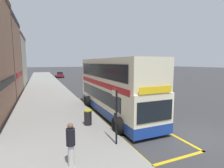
% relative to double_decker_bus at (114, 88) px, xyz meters
% --- Properties ---
extents(ground_plane, '(260.00, 260.00, 0.00)m').
position_rel_double_decker_bus_xyz_m(ground_plane, '(2.46, 26.28, -2.06)').
color(ground_plane, '#333335').
extents(pavement_near, '(6.00, 76.00, 0.14)m').
position_rel_double_decker_bus_xyz_m(pavement_near, '(-4.54, 26.28, -1.99)').
color(pavement_near, gray).
rests_on(pavement_near, ground).
extents(double_decker_bus, '(3.22, 10.74, 4.40)m').
position_rel_double_decker_bus_xyz_m(double_decker_bus, '(0.00, 0.00, 0.00)').
color(double_decker_bus, beige).
rests_on(double_decker_bus, ground).
extents(bus_bay_markings, '(3.06, 14.31, 0.01)m').
position_rel_double_decker_bus_xyz_m(bus_bay_markings, '(-0.02, -0.07, -2.06)').
color(bus_bay_markings, gold).
rests_on(bus_bay_markings, ground).
extents(bus_stop_sign, '(0.09, 0.51, 2.73)m').
position_rel_double_decker_bus_xyz_m(bus_stop_sign, '(-2.09, -5.05, -0.32)').
color(bus_stop_sign, black).
rests_on(bus_stop_sign, pavement_near).
extents(terrace_far, '(7.77, 10.58, 9.77)m').
position_rel_double_decker_bus_xyz_m(terrace_far, '(-11.55, 22.49, 2.38)').
color(terrace_far, beige).
rests_on(terrace_far, ground).
extents(parked_car_maroon_across, '(2.09, 4.20, 1.62)m').
position_rel_double_decker_bus_xyz_m(parked_car_maroon_across, '(-0.29, 36.73, -1.26)').
color(parked_car_maroon_across, maroon).
rests_on(parked_car_maroon_across, ground).
extents(parked_car_silver_kerbside, '(2.09, 4.20, 1.62)m').
position_rel_double_decker_bus_xyz_m(parked_car_silver_kerbside, '(5.04, 12.98, -1.26)').
color(parked_car_silver_kerbside, '#B2B5BA').
rests_on(parked_car_silver_kerbside, ground).
extents(pedestrian_waiting_near_sign, '(0.34, 0.34, 1.70)m').
position_rel_double_decker_bus_xyz_m(pedestrian_waiting_near_sign, '(-4.42, -6.05, -1.00)').
color(pedestrian_waiting_near_sign, '#B7B2AD').
rests_on(pedestrian_waiting_near_sign, pavement_near).
extents(litter_bin, '(0.51, 0.51, 0.97)m').
position_rel_double_decker_bus_xyz_m(litter_bin, '(-2.68, -2.03, -1.43)').
color(litter_bin, black).
rests_on(litter_bin, pavement_near).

